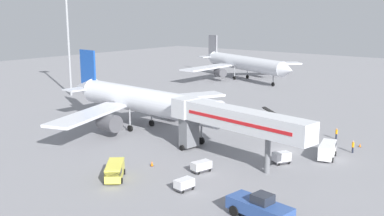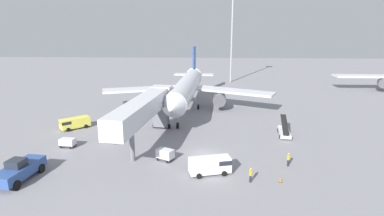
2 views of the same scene
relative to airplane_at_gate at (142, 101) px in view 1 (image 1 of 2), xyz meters
name	(u,v)px [view 1 (image 1 of 2)]	position (x,y,z in m)	size (l,w,h in m)	color
ground_plane	(284,151)	(4.03, -25.11, -4.97)	(300.00, 300.00, 0.00)	gray
airplane_at_gate	(142,101)	(0.00, 0.00, 0.00)	(38.37, 40.76, 12.87)	silver
jet_bridge	(230,120)	(-4.82, -21.36, 0.83)	(6.16, 22.89, 7.60)	silver
pushback_tug	(260,207)	(-17.74, -33.90, -3.71)	(3.45, 6.97, 2.72)	#2D4C8E
belt_loader_truck	(276,121)	(17.44, -16.30, -4.23)	(2.36, 5.89, 2.88)	white
service_van_near_center	(115,171)	(-19.35, -14.56, -3.84)	(5.02, 4.77, 1.96)	#E5DB4C
service_van_outer_right	(327,149)	(4.94, -31.26, -3.73)	(5.39, 3.10, 2.17)	white
baggage_cart_rear_left	(184,184)	(-16.67, -23.34, -4.21)	(2.35, 1.55, 1.35)	#38383D
baggage_cart_rear_right	(282,157)	(-1.26, -27.46, -4.10)	(2.63, 2.25, 1.58)	#38383D
baggage_cart_mid_right	(201,166)	(-10.59, -21.06, -4.20)	(2.80, 1.86, 1.37)	#38383D
ground_crew_worker_foreground	(353,146)	(9.54, -33.17, -4.01)	(0.46, 0.46, 1.80)	#1E2333
ground_crew_worker_midground	(336,133)	(15.05, -28.51, -4.00)	(0.46, 0.46, 1.83)	#1E2333
safety_cone_alpha	(152,164)	(-12.96, -14.65, -4.63)	(0.45, 0.45, 0.68)	black
safety_cone_bravo	(360,145)	(13.09, -32.99, -4.69)	(0.37, 0.37, 0.57)	black
airplane_background	(242,63)	(61.28, 19.33, -0.04)	(39.43, 42.72, 12.52)	silver
apron_light_mast	(67,10)	(12.31, 37.04, 15.54)	(2.40, 2.40, 30.33)	#93969B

